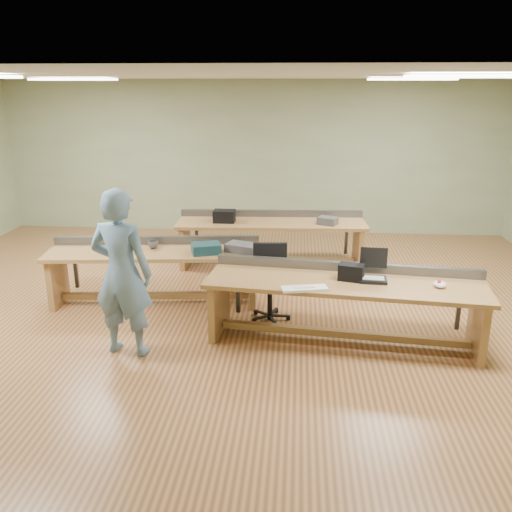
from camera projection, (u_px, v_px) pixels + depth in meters
name	position (u px, v px, depth m)	size (l,w,h in m)	color
floor	(229.00, 305.00, 7.44)	(10.00, 10.00, 0.00)	#A56D3E
ceiling	(225.00, 75.00, 6.53)	(10.00, 10.00, 0.00)	silver
wall_back	(253.00, 158.00, 10.79)	(10.00, 0.04, 3.00)	#94A37C
wall_front	(138.00, 333.00, 3.19)	(10.00, 0.04, 3.00)	#94A37C
fluor_panels	(225.00, 78.00, 6.54)	(6.20, 3.50, 0.03)	white
workbench_front	(344.00, 296.00, 6.27)	(3.25, 1.20, 0.86)	#A17F43
workbench_mid	(155.00, 263.00, 7.41)	(2.93, 1.05, 0.86)	#A17F43
workbench_back	(271.00, 232.00, 8.96)	(3.11, 0.96, 0.86)	#A17F43
person	(122.00, 273.00, 5.87)	(0.69, 0.45, 1.88)	#6386A2
laptop_base	(373.00, 280.00, 6.19)	(0.31, 0.25, 0.03)	black
laptop_screen	(374.00, 258.00, 6.24)	(0.31, 0.01, 0.24)	black
keyboard	(304.00, 289.00, 5.93)	(0.50, 0.17, 0.03)	silver
trackball_mouse	(440.00, 284.00, 6.00)	(0.14, 0.16, 0.07)	white
camera_bag	(351.00, 272.00, 6.20)	(0.28, 0.18, 0.19)	black
task_chair	(270.00, 292.00, 6.94)	(0.56, 0.56, 0.97)	black
parts_bin_teal	(206.00, 248.00, 7.20)	(0.37, 0.28, 0.13)	#12323A
parts_bin_grey	(242.00, 248.00, 7.26)	(0.42, 0.26, 0.11)	#3E3E40
mug	(153.00, 244.00, 7.41)	(0.14, 0.14, 0.11)	#3E3E40
drinks_can	(132.00, 248.00, 7.23)	(0.07, 0.07, 0.13)	silver
storage_box_back	(224.00, 216.00, 8.81)	(0.35, 0.25, 0.20)	black
tray_back	(328.00, 221.00, 8.68)	(0.30, 0.22, 0.12)	#3E3E40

